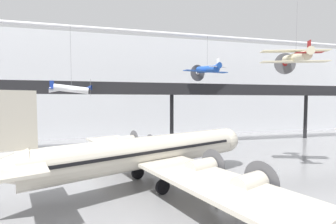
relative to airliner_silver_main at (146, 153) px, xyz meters
The scene contains 10 objects.
ground_plane 8.33m from the airliner_silver_main, ahead, with size 260.00×260.00×0.00m, color gray.
hangar_back_wall 33.94m from the airliner_silver_main, 76.72° to the left, with size 140.00×3.00×22.87m.
mezzanine_walkway 21.16m from the airliner_silver_main, 67.99° to the left, with size 110.00×3.20×11.31m.
ceiling_truss_beam 25.33m from the airliner_silver_main, 66.70° to the left, with size 120.00×0.60×0.60m.
airliner_silver_main is the anchor object (origin of this frame).
suspended_plane_blue_trainer 23.21m from the airliner_silver_main, 50.86° to the left, with size 8.70×7.18×7.67m.
suspended_plane_white_twin 18.45m from the airliner_silver_main, 121.56° to the left, with size 5.93×7.26×10.43m.
suspended_plane_cream_biplane 20.32m from the airliner_silver_main, ahead, with size 7.58×6.42×7.92m.
stanchion_barrier 13.95m from the airliner_silver_main, ahead, with size 0.36×0.36×1.08m.
info_sign_pedestal 7.23m from the airliner_silver_main, 34.99° to the right, with size 0.18×0.78×1.24m.
Camera 1 is at (-10.38, -19.78, 8.23)m, focal length 24.00 mm.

